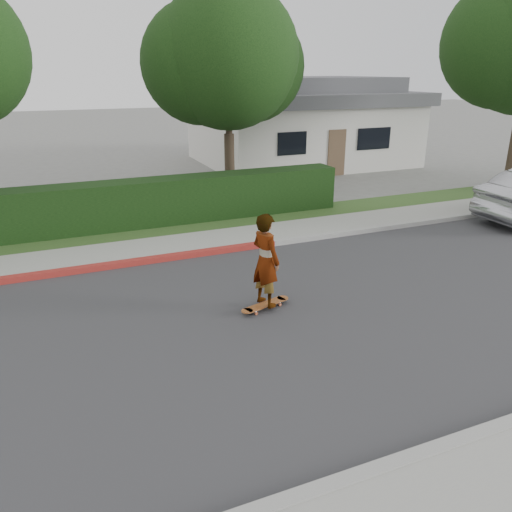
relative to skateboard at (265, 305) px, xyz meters
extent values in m
plane|color=slate|center=(0.81, -0.55, -0.10)|extent=(120.00, 120.00, 0.00)
cube|color=#2D2D30|center=(0.81, -0.55, -0.10)|extent=(60.00, 8.00, 0.01)
cube|color=#9E9E99|center=(0.81, -4.65, -0.03)|extent=(60.00, 0.20, 0.15)
cube|color=#9E9E99|center=(0.81, 3.55, -0.03)|extent=(60.00, 0.20, 0.15)
cube|color=maroon|center=(-4.19, 3.55, -0.03)|extent=(12.00, 0.21, 0.15)
cube|color=gray|center=(0.81, 4.45, -0.04)|extent=(60.00, 1.60, 0.12)
cube|color=#2D4C1E|center=(0.81, 6.05, -0.05)|extent=(60.00, 1.60, 0.10)
cube|color=black|center=(-2.19, 6.65, 0.65)|extent=(15.00, 1.00, 1.50)
cylinder|color=#33261C|center=(2.31, 8.45, 1.16)|extent=(0.36, 0.36, 2.52)
cylinder|color=#33261C|center=(2.31, 8.45, 3.05)|extent=(0.24, 0.24, 2.10)
sphere|color=black|center=(2.31, 8.45, 4.94)|extent=(4.80, 4.80, 4.80)
sphere|color=black|center=(1.51, 8.85, 4.74)|extent=(4.08, 4.08, 4.08)
sphere|color=black|center=(3.21, 8.75, 4.64)|extent=(3.84, 3.84, 3.84)
cylinder|color=#33261C|center=(13.31, 5.95, 1.34)|extent=(0.36, 0.36, 2.88)
sphere|color=black|center=(12.51, 6.35, 5.46)|extent=(4.76, 4.76, 4.76)
cube|color=beige|center=(8.81, 15.45, 1.40)|extent=(10.00, 8.00, 3.00)
cube|color=#4C4C51|center=(8.81, 15.45, 3.20)|extent=(10.60, 8.60, 0.60)
cube|color=#4C4C51|center=(8.81, 15.45, 3.80)|extent=(8.40, 6.40, 0.80)
cube|color=black|center=(6.31, 11.43, 1.50)|extent=(1.40, 0.06, 1.00)
cube|color=black|center=(10.61, 11.43, 1.50)|extent=(1.80, 0.06, 1.00)
cube|color=brown|center=(8.61, 11.43, 0.95)|extent=(0.90, 0.06, 2.10)
cylinder|color=#AD512F|center=(-0.28, -0.17, -0.06)|extent=(0.07, 0.05, 0.06)
cylinder|color=#AD512F|center=(-0.33, 0.00, -0.06)|extent=(0.07, 0.05, 0.06)
cylinder|color=#AD512F|center=(0.33, 0.00, -0.06)|extent=(0.07, 0.05, 0.06)
cylinder|color=#AD512F|center=(0.28, 0.17, -0.06)|extent=(0.07, 0.05, 0.06)
cube|color=silver|center=(-0.31, -0.09, -0.02)|extent=(0.10, 0.20, 0.03)
cube|color=silver|center=(0.31, 0.09, -0.02)|extent=(0.10, 0.20, 0.03)
cube|color=brown|center=(0.00, 0.00, 0.01)|extent=(0.98, 0.49, 0.02)
cylinder|color=brown|center=(-0.46, -0.13, 0.01)|extent=(0.29, 0.29, 0.02)
cylinder|color=brown|center=(0.46, 0.13, 0.01)|extent=(0.29, 0.29, 0.02)
imported|color=white|center=(0.00, 0.00, 0.98)|extent=(0.65, 0.81, 1.92)
camera|label=1|loc=(-3.76, -8.45, 4.53)|focal=35.00mm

